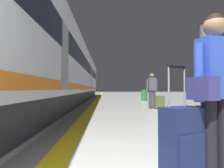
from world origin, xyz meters
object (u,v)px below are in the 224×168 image
at_px(high_speed_train, 59,62).
at_px(passenger_near, 152,87).
at_px(traveller_foreground, 215,84).
at_px(rolling_suitcase_foreground, 182,144).
at_px(waste_bin, 144,95).
at_px(suitcase_near, 160,102).
at_px(platform_pillar, 206,70).

relative_size(high_speed_train, passenger_near, 21.22).
bearing_deg(high_speed_train, traveller_foreground, -68.67).
bearing_deg(rolling_suitcase_foreground, waste_bin, 79.83).
bearing_deg(suitcase_near, waste_bin, 85.18).
bearing_deg(waste_bin, rolling_suitcase_foreground, -100.17).
xyz_separation_m(high_speed_train, rolling_suitcase_foreground, (3.40, -9.61, -2.11)).
height_order(high_speed_train, rolling_suitcase_foreground, high_speed_train).
distance_m(traveller_foreground, rolling_suitcase_foreground, 0.64).
distance_m(passenger_near, suitcase_near, 0.74).
bearing_deg(passenger_near, waste_bin, 81.84).
bearing_deg(traveller_foreground, rolling_suitcase_foreground, -173.91).
relative_size(traveller_foreground, rolling_suitcase_foreground, 1.45).
relative_size(high_speed_train, rolling_suitcase_foreground, 31.55).
xyz_separation_m(traveller_foreground, passenger_near, (1.11, 6.90, 0.02)).
xyz_separation_m(passenger_near, suitcase_near, (0.32, -0.17, -0.64)).
xyz_separation_m(platform_pillar, waste_bin, (-1.32, 6.35, -1.27)).
distance_m(rolling_suitcase_foreground, waste_bin, 12.76).
bearing_deg(rolling_suitcase_foreground, high_speed_train, 109.50).
height_order(passenger_near, waste_bin, passenger_near).
xyz_separation_m(suitcase_near, waste_bin, (0.49, 5.79, 0.13)).
bearing_deg(traveller_foreground, waste_bin, 81.30).
xyz_separation_m(rolling_suitcase_foreground, suitcase_near, (1.76, 6.77, -0.07)).
distance_m(high_speed_train, traveller_foreground, 10.39).
relative_size(traveller_foreground, passenger_near, 0.98).
xyz_separation_m(traveller_foreground, platform_pillar, (3.23, 6.17, 0.78)).
bearing_deg(platform_pillar, traveller_foreground, -117.67).
distance_m(suitcase_near, waste_bin, 5.81).
bearing_deg(high_speed_train, waste_bin, 27.54).
relative_size(passenger_near, waste_bin, 1.83).
xyz_separation_m(passenger_near, platform_pillar, (2.12, -0.73, 0.76)).
bearing_deg(rolling_suitcase_foreground, passenger_near, 78.22).
xyz_separation_m(rolling_suitcase_foreground, waste_bin, (2.25, 12.56, 0.06)).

